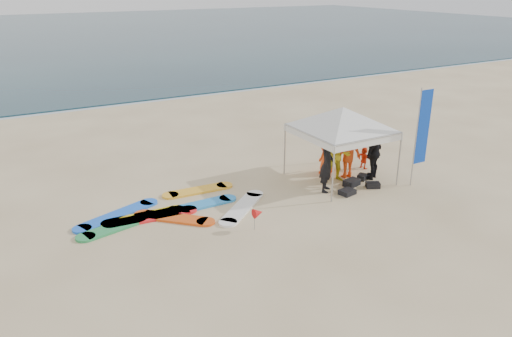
{
  "coord_description": "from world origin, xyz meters",
  "views": [
    {
      "loc": [
        -6.84,
        -9.8,
        6.63
      ],
      "look_at": [
        0.17,
        2.6,
        1.2
      ],
      "focal_mm": 35.0,
      "sensor_mm": 36.0,
      "label": 1
    }
  ],
  "objects_px": {
    "person_black_b": "(374,152)",
    "surfboard_spread": "(169,212)",
    "person_orange_a": "(347,153)",
    "feather_flag": "(422,128)",
    "person_black_a": "(327,165)",
    "canopy_tent": "(343,107)",
    "marker_pennant": "(258,213)",
    "person_seated": "(364,158)",
    "person_yellow": "(337,156)",
    "person_orange_b": "(328,150)"
  },
  "relations": [
    {
      "from": "person_black_b",
      "to": "surfboard_spread",
      "type": "bearing_deg",
      "value": -34.11
    },
    {
      "from": "person_orange_a",
      "to": "feather_flag",
      "type": "distance_m",
      "value": 2.63
    },
    {
      "from": "person_orange_a",
      "to": "person_black_b",
      "type": "relative_size",
      "value": 0.92
    },
    {
      "from": "person_black_a",
      "to": "surfboard_spread",
      "type": "distance_m",
      "value": 5.32
    },
    {
      "from": "canopy_tent",
      "to": "feather_flag",
      "type": "relative_size",
      "value": 1.17
    },
    {
      "from": "surfboard_spread",
      "to": "feather_flag",
      "type": "bearing_deg",
      "value": -13.83
    },
    {
      "from": "person_black_b",
      "to": "marker_pennant",
      "type": "relative_size",
      "value": 3.06
    },
    {
      "from": "person_black_b",
      "to": "person_seated",
      "type": "height_order",
      "value": "person_black_b"
    },
    {
      "from": "canopy_tent",
      "to": "surfboard_spread",
      "type": "distance_m",
      "value": 6.7
    },
    {
      "from": "person_orange_a",
      "to": "surfboard_spread",
      "type": "bearing_deg",
      "value": 2.82
    },
    {
      "from": "person_black_a",
      "to": "person_orange_a",
      "type": "relative_size",
      "value": 1.04
    },
    {
      "from": "person_yellow",
      "to": "person_orange_a",
      "type": "distance_m",
      "value": 0.56
    },
    {
      "from": "person_seated",
      "to": "person_black_a",
      "type": "bearing_deg",
      "value": 107.55
    },
    {
      "from": "person_yellow",
      "to": "person_seated",
      "type": "distance_m",
      "value": 1.81
    },
    {
      "from": "person_orange_a",
      "to": "marker_pennant",
      "type": "xyz_separation_m",
      "value": [
        -4.7,
        -1.91,
        -0.4
      ]
    },
    {
      "from": "person_seated",
      "to": "surfboard_spread",
      "type": "relative_size",
      "value": 0.14
    },
    {
      "from": "marker_pennant",
      "to": "surfboard_spread",
      "type": "distance_m",
      "value": 2.92
    },
    {
      "from": "person_orange_b",
      "to": "surfboard_spread",
      "type": "bearing_deg",
      "value": -25.26
    },
    {
      "from": "person_yellow",
      "to": "person_black_b",
      "type": "distance_m",
      "value": 1.34
    },
    {
      "from": "canopy_tent",
      "to": "person_black_a",
      "type": "bearing_deg",
      "value": -149.82
    },
    {
      "from": "marker_pennant",
      "to": "canopy_tent",
      "type": "bearing_deg",
      "value": 23.12
    },
    {
      "from": "marker_pennant",
      "to": "person_seated",
      "type": "bearing_deg",
      "value": 21.28
    },
    {
      "from": "person_yellow",
      "to": "canopy_tent",
      "type": "relative_size",
      "value": 0.46
    },
    {
      "from": "marker_pennant",
      "to": "person_yellow",
      "type": "bearing_deg",
      "value": 23.25
    },
    {
      "from": "person_orange_b",
      "to": "canopy_tent",
      "type": "distance_m",
      "value": 1.86
    },
    {
      "from": "person_orange_b",
      "to": "surfboard_spread",
      "type": "height_order",
      "value": "person_orange_b"
    },
    {
      "from": "person_yellow",
      "to": "person_black_b",
      "type": "height_order",
      "value": "person_black_b"
    },
    {
      "from": "person_black_b",
      "to": "person_orange_b",
      "type": "xyz_separation_m",
      "value": [
        -1.1,
        1.19,
        -0.1
      ]
    },
    {
      "from": "person_yellow",
      "to": "marker_pennant",
      "type": "distance_m",
      "value": 4.54
    },
    {
      "from": "person_orange_a",
      "to": "person_seated",
      "type": "distance_m",
      "value": 1.28
    },
    {
      "from": "person_yellow",
      "to": "person_black_a",
      "type": "bearing_deg",
      "value": -117.65
    },
    {
      "from": "person_orange_a",
      "to": "person_black_b",
      "type": "bearing_deg",
      "value": 148.36
    },
    {
      "from": "person_black_a",
      "to": "person_yellow",
      "type": "height_order",
      "value": "person_black_a"
    },
    {
      "from": "feather_flag",
      "to": "surfboard_spread",
      "type": "distance_m",
      "value": 8.69
    },
    {
      "from": "person_seated",
      "to": "marker_pennant",
      "type": "bearing_deg",
      "value": 106.86
    },
    {
      "from": "feather_flag",
      "to": "marker_pennant",
      "type": "distance_m",
      "value": 6.56
    },
    {
      "from": "marker_pennant",
      "to": "surfboard_spread",
      "type": "height_order",
      "value": "marker_pennant"
    },
    {
      "from": "person_orange_a",
      "to": "person_seated",
      "type": "xyz_separation_m",
      "value": [
        1.12,
        0.36,
        -0.49
      ]
    },
    {
      "from": "person_black_b",
      "to": "canopy_tent",
      "type": "height_order",
      "value": "canopy_tent"
    },
    {
      "from": "canopy_tent",
      "to": "marker_pennant",
      "type": "bearing_deg",
      "value": -156.88
    },
    {
      "from": "marker_pennant",
      "to": "surfboard_spread",
      "type": "bearing_deg",
      "value": 129.6
    },
    {
      "from": "person_black_b",
      "to": "person_orange_a",
      "type": "bearing_deg",
      "value": -64.54
    },
    {
      "from": "person_yellow",
      "to": "person_orange_a",
      "type": "height_order",
      "value": "person_yellow"
    },
    {
      "from": "person_seated",
      "to": "person_orange_a",
      "type": "bearing_deg",
      "value": 103.36
    },
    {
      "from": "person_black_a",
      "to": "canopy_tent",
      "type": "bearing_deg",
      "value": -14.63
    },
    {
      "from": "person_orange_a",
      "to": "canopy_tent",
      "type": "distance_m",
      "value": 1.74
    },
    {
      "from": "canopy_tent",
      "to": "feather_flag",
      "type": "distance_m",
      "value": 2.7
    },
    {
      "from": "marker_pennant",
      "to": "person_black_b",
      "type": "bearing_deg",
      "value": 14.04
    },
    {
      "from": "person_black_a",
      "to": "feather_flag",
      "type": "bearing_deg",
      "value": -63.75
    },
    {
      "from": "person_black_b",
      "to": "person_seated",
      "type": "xyz_separation_m",
      "value": [
        0.4,
        0.91,
        -0.56
      ]
    }
  ]
}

